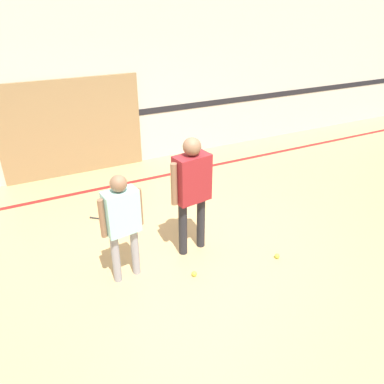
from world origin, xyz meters
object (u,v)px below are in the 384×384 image
Objects in this scene: tennis_ball_near_instructor at (194,274)px; tennis_ball_stray_left at (277,256)px; person_instructor at (192,184)px; tennis_ball_by_spare_racket at (104,214)px; racket_spare_on_floor at (111,220)px; person_student_left at (122,217)px.

tennis_ball_stray_left is at bearing -8.60° from tennis_ball_near_instructor.
tennis_ball_by_spare_racket is at bearing 112.87° from person_instructor.
person_instructor reaches higher than racket_spare_on_floor.
tennis_ball_near_instructor is (-0.22, -0.51, -0.95)m from person_instructor.
person_instructor is at bearing 66.25° from tennis_ball_near_instructor.
person_student_left is at bearing -94.18° from tennis_ball_by_spare_racket.
tennis_ball_by_spare_racket is (-0.62, 1.90, 0.00)m from tennis_ball_near_instructor.
person_student_left is 2.11m from tennis_ball_stray_left.
person_student_left is 20.78× the size of tennis_ball_by_spare_racket.
racket_spare_on_floor is 1.80m from tennis_ball_near_instructor.
racket_spare_on_floor is 7.58× the size of tennis_ball_by_spare_racket.
racket_spare_on_floor is (0.17, 1.34, -0.84)m from person_student_left.
person_instructor is 1.48m from tennis_ball_stray_left.
person_instructor reaches higher than tennis_ball_near_instructor.
tennis_ball_near_instructor is at bearing 171.40° from tennis_ball_stray_left.
tennis_ball_stray_left is (0.91, -0.68, -0.95)m from person_instructor.
person_student_left is 20.78× the size of tennis_ball_stray_left.
racket_spare_on_floor is at bearing -72.49° from tennis_ball_by_spare_racket.
person_instructor is at bearing 1.29° from person_student_left.
racket_spare_on_floor is at bearing 108.23° from tennis_ball_near_instructor.
tennis_ball_stray_left is (1.87, -0.53, -0.81)m from person_student_left.
tennis_ball_by_spare_racket is at bearing -32.19° from racket_spare_on_floor.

